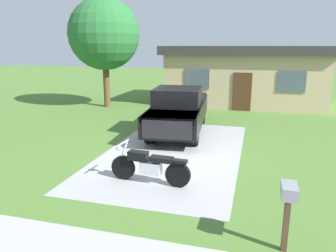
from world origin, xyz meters
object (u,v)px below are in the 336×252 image
Objects in this scene: motorcycle at (149,166)px; shade_tree at (104,34)px; neighbor_house at (245,74)px; pickup_truck at (179,109)px; mailbox at (288,200)px.

motorcycle is 11.93m from shade_tree.
neighbor_house is at bearing 23.38° from shade_tree.
mailbox is at bearing -63.51° from pickup_truck.
shade_tree is (-9.13, 11.82, 3.16)m from mailbox.
mailbox is (3.23, -2.12, 0.51)m from motorcycle.
shade_tree is at bearing 121.29° from motorcycle.
motorcycle is 5.35m from pickup_truck.
pickup_truck reaches higher than mailbox.
neighbor_house reaches higher than motorcycle.
neighbor_house is at bearing 73.42° from pickup_truck.
mailbox is 0.13× the size of neighbor_house.
shade_tree is at bearing 127.68° from mailbox.
pickup_truck is at bearing 95.04° from motorcycle.
neighbor_house is (-1.39, 15.17, 0.81)m from mailbox.
pickup_truck is at bearing -106.58° from neighbor_house.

